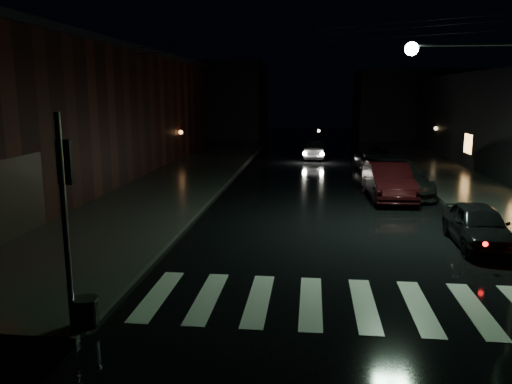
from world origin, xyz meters
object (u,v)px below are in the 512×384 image
(parked_car_b, at_px, (389,181))
(parked_car_d, at_px, (378,161))
(oncoming_car, at_px, (315,150))
(parked_car_a, at_px, (478,225))
(parked_car_c, at_px, (397,176))

(parked_car_b, bearing_deg, parked_car_d, 84.18)
(parked_car_b, relative_size, oncoming_car, 1.27)
(parked_car_a, relative_size, parked_car_b, 0.79)
(parked_car_c, xyz_separation_m, oncoming_car, (-3.80, 12.30, -0.18))
(parked_car_d, distance_m, oncoming_car, 7.12)
(parked_car_a, bearing_deg, parked_car_c, 99.59)
(parked_car_a, xyz_separation_m, parked_car_c, (-1.18, 8.16, 0.16))
(parked_car_b, relative_size, parked_car_c, 0.87)
(parked_car_a, height_order, parked_car_d, parked_car_d)
(parked_car_b, bearing_deg, parked_car_a, -77.80)
(parked_car_a, xyz_separation_m, parked_car_d, (-1.24, 14.39, 0.04))
(parked_car_a, relative_size, parked_car_d, 0.77)
(parked_car_c, distance_m, oncoming_car, 12.88)
(parked_car_a, xyz_separation_m, oncoming_car, (-4.98, 20.46, -0.02))
(parked_car_b, xyz_separation_m, parked_car_c, (0.56, 1.29, 0.01))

